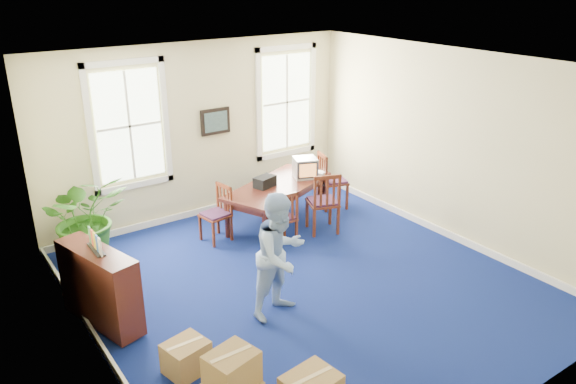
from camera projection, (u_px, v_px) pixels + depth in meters
floor at (306, 284)px, 8.29m from camera, size 6.50×6.50×0.00m
ceiling at (309, 65)px, 7.11m from camera, size 6.50×6.50×0.00m
wall_back at (200, 131)px, 10.18m from camera, size 6.50×0.00×6.50m
wall_front at (516, 284)px, 5.23m from camera, size 6.50×0.00×6.50m
wall_left at (87, 239)px, 6.10m from camera, size 0.00×6.50×6.50m
wall_right at (452, 146)px, 9.30m from camera, size 0.00×6.50×6.50m
baseboard_back at (205, 210)px, 10.72m from camera, size 6.00×0.04×0.12m
baseboard_left at (106, 354)px, 6.68m from camera, size 0.04×6.50×0.12m
baseboard_right at (441, 231)px, 9.85m from camera, size 0.04×6.50×0.12m
window_left at (129, 126)px, 9.36m from camera, size 1.40×0.12×2.20m
window_right at (286, 102)px, 11.06m from camera, size 1.40×0.12×2.20m
wall_picture at (215, 121)px, 10.24m from camera, size 0.58×0.06×0.48m
conference_table at (278, 204)px, 10.20m from camera, size 2.38×1.74×0.74m
crt_tv at (305, 167)px, 10.37m from camera, size 0.54×0.56×0.37m
game_console at (319, 173)px, 10.55m from camera, size 0.25×0.28×0.06m
equipment_bag at (265, 182)px, 9.93m from camera, size 0.44×0.35×0.19m
chair_near_left at (281, 217)px, 9.35m from camera, size 0.45×0.45×0.97m
chair_near_right at (323, 201)px, 9.80m from camera, size 0.65×0.65×1.12m
chair_end_left at (215, 214)px, 9.47m from camera, size 0.49×0.49×0.97m
chair_end_right at (333, 180)px, 10.81m from camera, size 0.62×0.62×1.10m
man at (281, 255)px, 7.32m from camera, size 0.96×0.82×1.72m
credenza at (100, 289)px, 7.19m from camera, size 0.71×1.37×1.04m
brochure_rack at (95, 243)px, 6.96m from camera, size 0.30×0.59×0.26m
potted_plant at (86, 217)px, 8.81m from camera, size 1.36×1.21×1.43m
cardboard_boxes at (244, 370)px, 5.90m from camera, size 1.64×1.64×0.80m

